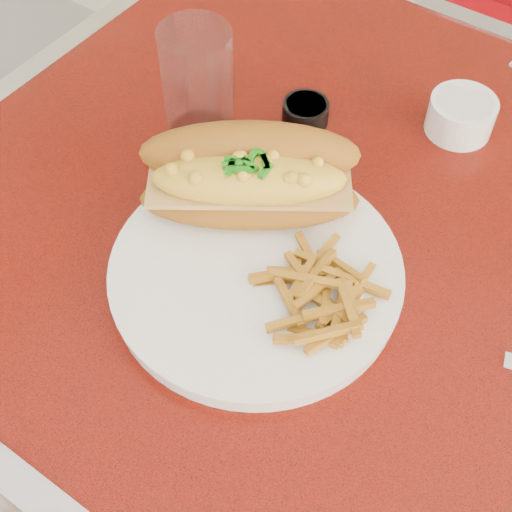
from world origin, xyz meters
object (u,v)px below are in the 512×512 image
Objects in this scene: gravy_ramekin at (461,115)px; sauce_cup_left at (306,112)px; dinner_plate at (256,274)px; fork at (333,274)px; diner_table at (443,361)px; mac_hoagie at (250,177)px; water_tumbler at (198,86)px.

gravy_ramekin is 1.41× the size of sauce_cup_left.
dinner_plate and fork have the same top height.
gravy_ramekin is at bearing 77.45° from dinner_plate.
mac_hoagie is at bearing -165.62° from diner_table.
mac_hoagie is (-0.05, 0.06, 0.05)m from dinner_plate.
water_tumbler is at bearing 114.56° from mac_hoagie.
mac_hoagie reaches higher than sauce_cup_left.
sauce_cup_left reaches higher than diner_table.
dinner_plate is 4.98× the size of sauce_cup_left.
water_tumbler is at bearing 177.77° from diner_table.
fork is 0.24m from sauce_cup_left.
gravy_ramekin is at bearing 29.87° from mac_hoagie.
dinner_plate is 1.23× the size of mac_hoagie.
gravy_ramekin is 0.18m from sauce_cup_left.
fork is 0.28m from gravy_ramekin.
gravy_ramekin is (0.07, 0.31, 0.01)m from dinner_plate.
fork is 2.28× the size of sauce_cup_left.
fork is at bearing 29.74° from dinner_plate.
sauce_cup_left reaches higher than fork.
mac_hoagie is 2.86× the size of gravy_ramekin.
water_tumbler reaches higher than mac_hoagie.
mac_hoagie reaches higher than gravy_ramekin.
sauce_cup_left reaches higher than dinner_plate.
water_tumbler reaches higher than sauce_cup_left.
mac_hoagie reaches higher than dinner_plate.
mac_hoagie is 0.17m from sauce_cup_left.
mac_hoagie is (-0.23, -0.06, 0.22)m from diner_table.
sauce_cup_left is at bearing 67.38° from mac_hoagie.
gravy_ramekin reaches higher than fork.
water_tumbler reaches higher than dinner_plate.
fork is at bearing -46.97° from mac_hoagie.
sauce_cup_left is (-0.08, 0.22, 0.00)m from dinner_plate.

